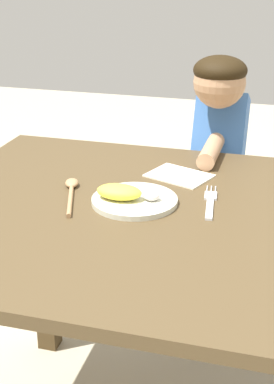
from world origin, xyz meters
name	(u,v)px	position (x,y,z in m)	size (l,w,h in m)	color
dining_table	(155,256)	(0.00, 0.00, 0.61)	(1.14, 0.92, 0.73)	#4E3D25
plate	(130,198)	(-0.07, 0.03, 0.75)	(0.21, 0.21, 0.05)	beige
fork	(210,202)	(0.11, 0.08, 0.74)	(0.04, 0.20, 0.01)	silver
spoon	(71,190)	(-0.23, 0.05, 0.74)	(0.09, 0.21, 0.02)	tan
person	(216,198)	(0.07, 0.58, 0.53)	(0.17, 0.41, 1.01)	navy
napkin	(179,176)	(0.01, 0.23, 0.74)	(0.16, 0.12, 0.00)	white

